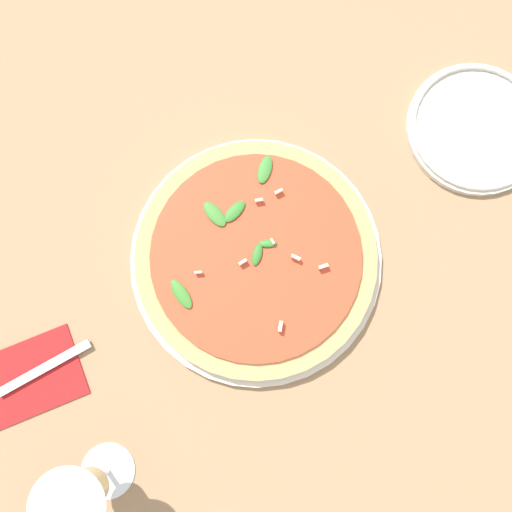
{
  "coord_description": "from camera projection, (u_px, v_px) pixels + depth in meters",
  "views": [
    {
      "loc": [
        0.04,
        0.11,
        0.7
      ],
      "look_at": [
        -0.01,
        0.01,
        0.03
      ],
      "focal_mm": 35.0,
      "sensor_mm": 36.0,
      "label": 1
    }
  ],
  "objects": [
    {
      "name": "pizza_arugula_main",
      "position": [
        256.0,
        257.0,
        0.69
      ],
      "size": [
        0.35,
        0.35,
        0.05
      ],
      "color": "silver",
      "rests_on": "ground_plane"
    },
    {
      "name": "ground_plane",
      "position": [
        249.0,
        257.0,
        0.71
      ],
      "size": [
        6.0,
        6.0,
        0.0
      ],
      "primitive_type": "plane",
      "color": "#9E7A56"
    },
    {
      "name": "wine_glass",
      "position": [
        81.0,
        494.0,
        0.56
      ],
      "size": [
        0.08,
        0.08,
        0.15
      ],
      "color": "white",
      "rests_on": "ground_plane"
    },
    {
      "name": "napkin",
      "position": [
        24.0,
        380.0,
        0.68
      ],
      "size": [
        0.16,
        0.1,
        0.01
      ],
      "rotation": [
        0.0,
        0.0,
        -0.02
      ],
      "color": "#B21E1E",
      "rests_on": "ground_plane"
    },
    {
      "name": "side_plate_white",
      "position": [
        476.0,
        128.0,
        0.73
      ],
      "size": [
        0.21,
        0.21,
        0.02
      ],
      "color": "silver",
      "rests_on": "ground_plane"
    },
    {
      "name": "fork",
      "position": [
        17.0,
        383.0,
        0.67
      ],
      "size": [
        0.22,
        0.04,
        0.0
      ],
      "rotation": [
        0.0,
        0.0,
        0.11
      ],
      "color": "silver",
      "rests_on": "ground_plane"
    }
  ]
}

